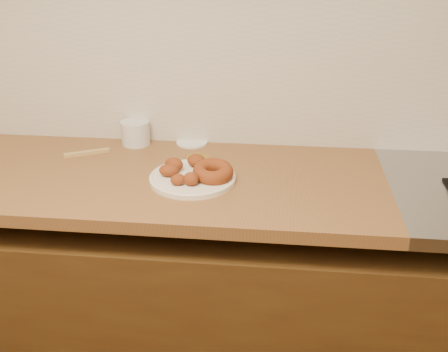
% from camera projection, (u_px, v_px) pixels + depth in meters
% --- Properties ---
extents(wall_back, '(4.00, 0.02, 2.70)m').
position_uv_depth(wall_back, '(236.00, 15.00, 1.74)').
color(wall_back, beige).
rests_on(wall_back, ground).
extents(base_cabinet, '(3.60, 0.60, 0.77)m').
position_uv_depth(base_cabinet, '(226.00, 307.00, 1.87)').
color(base_cabinet, '#4B3213').
rests_on(base_cabinet, floor).
extents(butcher_block, '(2.30, 0.62, 0.04)m').
position_uv_depth(butcher_block, '(30.00, 173.00, 1.72)').
color(butcher_block, brown).
rests_on(butcher_block, base_cabinet).
extents(backsplash, '(3.60, 0.02, 0.60)m').
position_uv_depth(backsplash, '(235.00, 61.00, 1.79)').
color(backsplash, beige).
rests_on(backsplash, wall_back).
extents(donut_plate, '(0.27, 0.27, 0.02)m').
position_uv_depth(donut_plate, '(193.00, 178.00, 1.62)').
color(donut_plate, white).
rests_on(donut_plate, butcher_block).
extents(ring_donut, '(0.17, 0.17, 0.06)m').
position_uv_depth(ring_donut, '(213.00, 171.00, 1.60)').
color(ring_donut, maroon).
rests_on(ring_donut, donut_plate).
extents(fried_dough_chunks, '(0.15, 0.21, 0.04)m').
position_uv_depth(fried_dough_chunks, '(182.00, 168.00, 1.62)').
color(fried_dough_chunks, maroon).
rests_on(fried_dough_chunks, donut_plate).
extents(plastic_tub, '(0.11, 0.11, 0.09)m').
position_uv_depth(plastic_tub, '(136.00, 133.00, 1.88)').
color(plastic_tub, silver).
rests_on(plastic_tub, butcher_block).
extents(tub_lid, '(0.13, 0.13, 0.01)m').
position_uv_depth(tub_lid, '(192.00, 142.00, 1.90)').
color(tub_lid, white).
rests_on(tub_lid, butcher_block).
extents(brass_jar_lid, '(0.09, 0.09, 0.01)m').
position_uv_depth(brass_jar_lid, '(198.00, 159.00, 1.76)').
color(brass_jar_lid, '#AE872D').
rests_on(brass_jar_lid, butcher_block).
extents(wooden_utensil, '(0.15, 0.09, 0.01)m').
position_uv_depth(wooden_utensil, '(87.00, 153.00, 1.81)').
color(wooden_utensil, tan).
rests_on(wooden_utensil, butcher_block).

